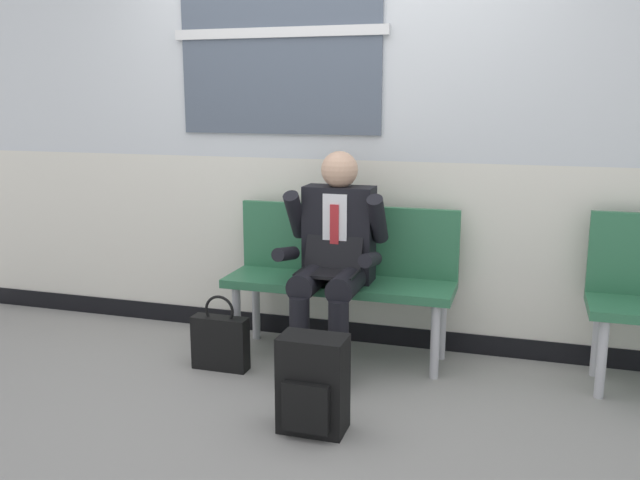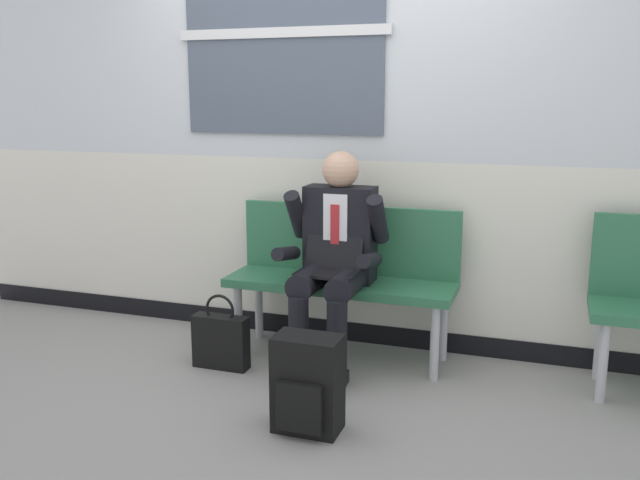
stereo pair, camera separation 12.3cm
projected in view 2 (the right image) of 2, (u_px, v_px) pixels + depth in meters
The scene contains 6 objects.
ground_plane at pixel (297, 382), 3.72m from camera, with size 18.00×18.00×0.00m, color gray.
station_wall at pixel (340, 88), 4.12m from camera, with size 5.42×0.17×3.16m.
bench_with_person at pixel (344, 269), 4.04m from camera, with size 1.34×0.42×0.89m.
person_seated at pixel (333, 255), 3.83m from camera, with size 0.57×0.70×1.22m.
backpack at pixel (307, 385), 3.14m from camera, with size 0.31×0.23×0.46m.
handbag at pixel (221, 340), 3.89m from camera, with size 0.32×0.10×0.43m.
Camera 2 is at (1.25, -3.25, 1.53)m, focal length 38.35 mm.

